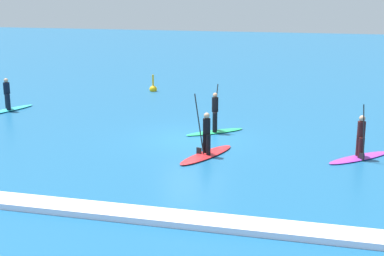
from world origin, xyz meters
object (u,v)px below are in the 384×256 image
surfer_on_green_board (215,122)px  surfer_on_red_board (206,147)px  marker_buoy (153,89)px  surfer_on_teal_board (8,103)px  surfer_on_purple_board (360,148)px

surfer_on_green_board → surfer_on_red_board: surfer_on_red_board is taller
surfer_on_green_board → marker_buoy: size_ratio=2.17×
surfer_on_teal_board → marker_buoy: (5.46, 7.30, -0.25)m
surfer_on_teal_board → marker_buoy: bearing=161.4°
surfer_on_purple_board → marker_buoy: surfer_on_purple_board is taller
surfer_on_teal_board → surfer_on_red_board: 12.82m
surfer_on_green_board → surfer_on_red_board: size_ratio=0.78×
surfer_on_teal_board → surfer_on_purple_board: size_ratio=1.23×
surfer_on_red_board → surfer_on_purple_board: bearing=123.1°
surfer_on_green_board → surfer_on_purple_board: 6.49m
surfer_on_green_board → surfer_on_teal_board: size_ratio=0.78×
marker_buoy → surfer_on_red_board: bearing=-63.4°
surfer_on_green_board → surfer_on_teal_board: surfer_on_green_board is taller
surfer_on_teal_board → surfer_on_purple_board: bearing=94.9°
surfer_on_red_board → marker_buoy: (-6.26, 12.50, -0.17)m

